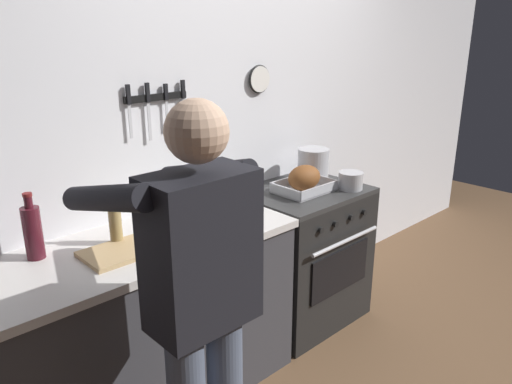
{
  "coord_description": "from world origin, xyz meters",
  "views": [
    {
      "loc": [
        -2.02,
        -0.96,
        1.86
      ],
      "look_at": [
        -0.32,
        0.85,
        1.04
      ],
      "focal_mm": 34.71,
      "sensor_mm": 36.0,
      "label": 1
    }
  ],
  "objects_px": {
    "saucepan": "(351,181)",
    "bottle_wine_red": "(33,231)",
    "bottle_olive_oil": "(208,188)",
    "cutting_board": "(124,251)",
    "bottle_vinegar": "(115,223)",
    "stock_pot": "(313,165)",
    "stove": "(302,255)",
    "person_cook": "(199,297)",
    "roasting_pan": "(304,180)"
  },
  "relations": [
    {
      "from": "stock_pot",
      "to": "cutting_board",
      "type": "distance_m",
      "value": 1.48
    },
    {
      "from": "bottle_wine_red",
      "to": "stove",
      "type": "bearing_deg",
      "value": -5.85
    },
    {
      "from": "stock_pot",
      "to": "bottle_wine_red",
      "type": "bearing_deg",
      "value": 177.66
    },
    {
      "from": "stock_pot",
      "to": "saucepan",
      "type": "bearing_deg",
      "value": -82.84
    },
    {
      "from": "bottle_wine_red",
      "to": "person_cook",
      "type": "bearing_deg",
      "value": -72.32
    },
    {
      "from": "cutting_board",
      "to": "bottle_vinegar",
      "type": "distance_m",
      "value": 0.15
    },
    {
      "from": "stove",
      "to": "stock_pot",
      "type": "xyz_separation_m",
      "value": [
        0.19,
        0.09,
        0.56
      ]
    },
    {
      "from": "person_cook",
      "to": "bottle_olive_oil",
      "type": "relative_size",
      "value": 5.57
    },
    {
      "from": "stock_pot",
      "to": "saucepan",
      "type": "height_order",
      "value": "stock_pot"
    },
    {
      "from": "bottle_vinegar",
      "to": "bottle_wine_red",
      "type": "height_order",
      "value": "bottle_wine_red"
    },
    {
      "from": "bottle_olive_oil",
      "to": "stock_pot",
      "type": "bearing_deg",
      "value": -2.63
    },
    {
      "from": "bottle_vinegar",
      "to": "bottle_wine_red",
      "type": "distance_m",
      "value": 0.35
    },
    {
      "from": "person_cook",
      "to": "bottle_vinegar",
      "type": "height_order",
      "value": "person_cook"
    },
    {
      "from": "person_cook",
      "to": "bottle_vinegar",
      "type": "distance_m",
      "value": 0.74
    },
    {
      "from": "stock_pot",
      "to": "cutting_board",
      "type": "relative_size",
      "value": 0.6
    },
    {
      "from": "person_cook",
      "to": "cutting_board",
      "type": "relative_size",
      "value": 4.61
    },
    {
      "from": "bottle_wine_red",
      "to": "stock_pot",
      "type": "bearing_deg",
      "value": -2.34
    },
    {
      "from": "cutting_board",
      "to": "bottle_wine_red",
      "type": "distance_m",
      "value": 0.39
    },
    {
      "from": "roasting_pan",
      "to": "cutting_board",
      "type": "bearing_deg",
      "value": -178.84
    },
    {
      "from": "cutting_board",
      "to": "bottle_vinegar",
      "type": "relative_size",
      "value": 1.44
    },
    {
      "from": "cutting_board",
      "to": "bottle_olive_oil",
      "type": "height_order",
      "value": "bottle_olive_oil"
    },
    {
      "from": "roasting_pan",
      "to": "bottle_vinegar",
      "type": "distance_m",
      "value": 1.23
    },
    {
      "from": "saucepan",
      "to": "bottle_olive_oil",
      "type": "xyz_separation_m",
      "value": [
        -0.88,
        0.32,
        0.07
      ]
    },
    {
      "from": "roasting_pan",
      "to": "cutting_board",
      "type": "relative_size",
      "value": 0.98
    },
    {
      "from": "stove",
      "to": "bottle_vinegar",
      "type": "bearing_deg",
      "value": 177.25
    },
    {
      "from": "roasting_pan",
      "to": "bottle_vinegar",
      "type": "xyz_separation_m",
      "value": [
        -1.22,
        0.09,
        0.03
      ]
    },
    {
      "from": "bottle_vinegar",
      "to": "bottle_wine_red",
      "type": "relative_size",
      "value": 0.83
    },
    {
      "from": "stove",
      "to": "saucepan",
      "type": "relative_size",
      "value": 5.85
    },
    {
      "from": "roasting_pan",
      "to": "saucepan",
      "type": "height_order",
      "value": "roasting_pan"
    },
    {
      "from": "bottle_wine_red",
      "to": "saucepan",
      "type": "bearing_deg",
      "value": -11.01
    },
    {
      "from": "saucepan",
      "to": "bottle_wine_red",
      "type": "xyz_separation_m",
      "value": [
        -1.81,
        0.35,
        0.07
      ]
    },
    {
      "from": "stock_pot",
      "to": "bottle_vinegar",
      "type": "relative_size",
      "value": 0.86
    },
    {
      "from": "bottle_olive_oil",
      "to": "cutting_board",
      "type": "bearing_deg",
      "value": -163.8
    },
    {
      "from": "person_cook",
      "to": "bottle_vinegar",
      "type": "relative_size",
      "value": 6.65
    },
    {
      "from": "stock_pot",
      "to": "saucepan",
      "type": "distance_m",
      "value": 0.29
    },
    {
      "from": "roasting_pan",
      "to": "stove",
      "type": "bearing_deg",
      "value": 41.62
    },
    {
      "from": "person_cook",
      "to": "bottle_wine_red",
      "type": "relative_size",
      "value": 5.51
    },
    {
      "from": "bottle_olive_oil",
      "to": "bottle_vinegar",
      "type": "xyz_separation_m",
      "value": [
        -0.6,
        -0.07,
        -0.02
      ]
    },
    {
      "from": "stove",
      "to": "bottle_olive_oil",
      "type": "xyz_separation_m",
      "value": [
        -0.65,
        0.13,
        0.57
      ]
    },
    {
      "from": "stove",
      "to": "bottle_vinegar",
      "type": "relative_size",
      "value": 3.61
    },
    {
      "from": "stock_pot",
      "to": "roasting_pan",
      "type": "bearing_deg",
      "value": -151.75
    },
    {
      "from": "stove",
      "to": "person_cook",
      "type": "relative_size",
      "value": 0.54
    },
    {
      "from": "stove",
      "to": "cutting_board",
      "type": "bearing_deg",
      "value": -177.6
    },
    {
      "from": "saucepan",
      "to": "bottle_olive_oil",
      "type": "relative_size",
      "value": 0.52
    },
    {
      "from": "saucepan",
      "to": "bottle_vinegar",
      "type": "relative_size",
      "value": 0.62
    },
    {
      "from": "person_cook",
      "to": "roasting_pan",
      "type": "height_order",
      "value": "person_cook"
    },
    {
      "from": "stock_pot",
      "to": "person_cook",
      "type": "bearing_deg",
      "value": -153.19
    },
    {
      "from": "saucepan",
      "to": "cutting_board",
      "type": "relative_size",
      "value": 0.43
    },
    {
      "from": "stove",
      "to": "person_cook",
      "type": "distance_m",
      "value": 1.57
    },
    {
      "from": "stove",
      "to": "person_cook",
      "type": "height_order",
      "value": "person_cook"
    }
  ]
}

